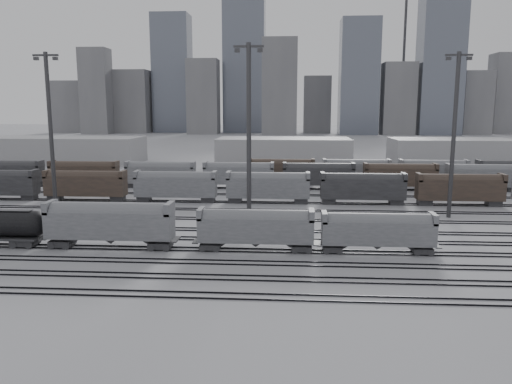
# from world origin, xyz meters

# --- Properties ---
(ground) EXTENTS (900.00, 900.00, 0.00)m
(ground) POSITION_xyz_m (0.00, 0.00, 0.00)
(ground) COLOR #B1B1B6
(ground) RESTS_ON ground
(tracks) EXTENTS (220.00, 71.50, 0.16)m
(tracks) POSITION_xyz_m (0.00, 17.50, 0.08)
(tracks) COLOR black
(tracks) RESTS_ON ground
(hopper_car_a) EXTENTS (15.68, 3.11, 5.61)m
(hopper_car_a) POSITION_xyz_m (-10.08, 1.00, 3.46)
(hopper_car_a) COLOR #242426
(hopper_car_a) RESTS_ON ground
(hopper_car_b) EXTENTS (13.98, 2.78, 5.00)m
(hopper_car_b) POSITION_xyz_m (7.89, 1.00, 3.09)
(hopper_car_b) COLOR #242426
(hopper_car_b) RESTS_ON ground
(hopper_car_c) EXTENTS (13.32, 2.65, 4.76)m
(hopper_car_c) POSITION_xyz_m (22.42, 1.00, 2.94)
(hopper_car_c) COLOR #242426
(hopper_car_c) RESTS_ON ground
(light_mast_b) EXTENTS (4.12, 0.66, 25.77)m
(light_mast_b) POSITION_xyz_m (-26.44, 20.66, 13.67)
(light_mast_b) COLOR #353537
(light_mast_b) RESTS_ON ground
(light_mast_c) EXTENTS (4.14, 0.66, 25.86)m
(light_mast_c) POSITION_xyz_m (6.16, 12.27, 13.72)
(light_mast_c) COLOR #353537
(light_mast_c) RESTS_ON ground
(light_mast_d) EXTENTS (4.08, 0.65, 25.48)m
(light_mast_d) POSITION_xyz_m (37.10, 21.76, 13.52)
(light_mast_d) COLOR #353537
(light_mast_d) RESTS_ON ground
(bg_string_near) EXTENTS (151.00, 3.00, 5.60)m
(bg_string_near) POSITION_xyz_m (8.00, 32.00, 2.80)
(bg_string_near) COLOR gray
(bg_string_near) RESTS_ON ground
(bg_string_mid) EXTENTS (151.00, 3.00, 5.60)m
(bg_string_mid) POSITION_xyz_m (18.00, 48.00, 2.80)
(bg_string_mid) COLOR #242426
(bg_string_mid) RESTS_ON ground
(bg_string_far) EXTENTS (66.00, 3.00, 5.60)m
(bg_string_far) POSITION_xyz_m (35.50, 56.00, 2.80)
(bg_string_far) COLOR #4B3A2F
(bg_string_far) RESTS_ON ground
(warehouse_left) EXTENTS (50.00, 18.00, 8.00)m
(warehouse_left) POSITION_xyz_m (-60.00, 95.00, 4.00)
(warehouse_left) COLOR #A0A0A2
(warehouse_left) RESTS_ON ground
(warehouse_mid) EXTENTS (40.00, 18.00, 8.00)m
(warehouse_mid) POSITION_xyz_m (10.00, 95.00, 4.00)
(warehouse_mid) COLOR #A0A0A2
(warehouse_mid) RESTS_ON ground
(warehouse_right) EXTENTS (35.00, 18.00, 8.00)m
(warehouse_right) POSITION_xyz_m (60.00, 95.00, 4.00)
(warehouse_right) COLOR #A0A0A2
(warehouse_right) RESTS_ON ground
(skyline) EXTENTS (316.00, 22.40, 95.00)m
(skyline) POSITION_xyz_m (10.84, 280.00, 34.73)
(skyline) COLOR gray
(skyline) RESTS_ON ground
(crane_left) EXTENTS (42.00, 1.80, 100.00)m
(crane_left) POSITION_xyz_m (-28.74, 305.00, 57.39)
(crane_left) COLOR #353537
(crane_left) RESTS_ON ground
(crane_right) EXTENTS (42.00, 1.80, 100.00)m
(crane_right) POSITION_xyz_m (91.26, 305.00, 57.39)
(crane_right) COLOR #353537
(crane_right) RESTS_ON ground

